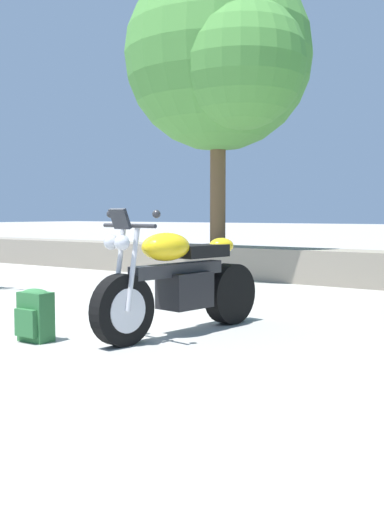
% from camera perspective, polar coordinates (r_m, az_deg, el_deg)
% --- Properties ---
extents(stone_wall, '(36.00, 0.80, 0.55)m').
position_cam_1_polar(stone_wall, '(10.99, 1.82, -0.43)').
color(stone_wall, gray).
rests_on(stone_wall, ground).
extents(motorcycle_yellow_centre, '(0.67, 2.06, 1.18)m').
position_cam_1_polar(motorcycle_yellow_centre, '(5.62, -1.23, -2.56)').
color(motorcycle_yellow_centre, black).
rests_on(motorcycle_yellow_centre, ground).
extents(rider_backpack, '(0.30, 0.26, 0.47)m').
position_cam_1_polar(rider_backpack, '(5.51, -14.70, -5.38)').
color(rider_backpack, '#2D6B38').
rests_on(rider_backpack, ground).
extents(leafy_tree_far_left, '(3.49, 3.33, 5.03)m').
position_cam_1_polar(leafy_tree_far_left, '(11.00, 2.94, 18.28)').
color(leafy_tree_far_left, brown).
rests_on(leafy_tree_far_left, stone_wall).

